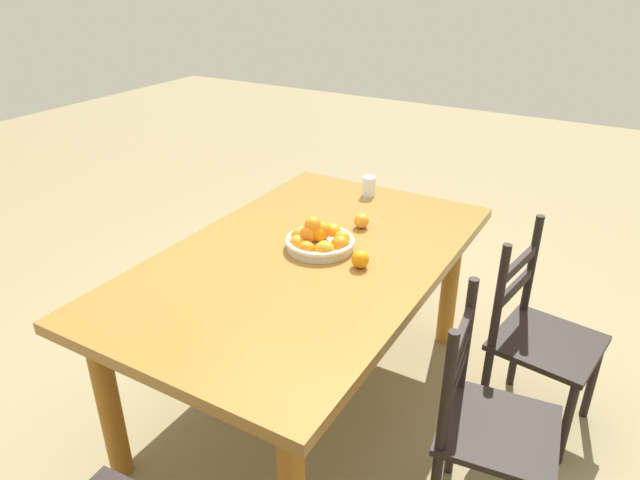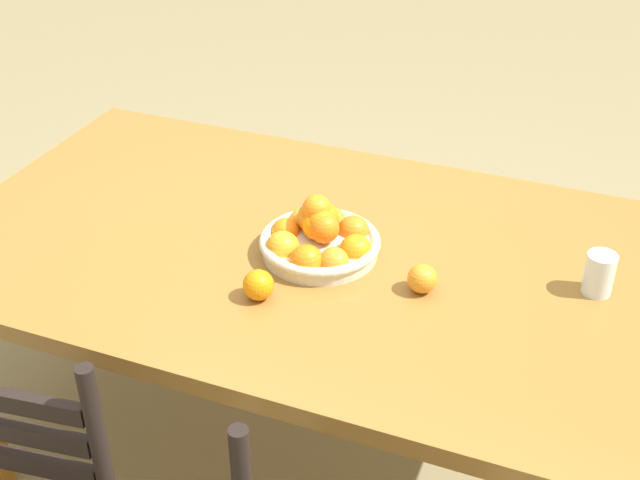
{
  "view_description": "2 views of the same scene",
  "coord_description": "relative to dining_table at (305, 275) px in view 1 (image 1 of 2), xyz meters",
  "views": [
    {
      "loc": [
        1.8,
        1.12,
        1.87
      ],
      "look_at": [
        -0.09,
        0.02,
        0.79
      ],
      "focal_mm": 32.2,
      "sensor_mm": 36.0,
      "label": 1
    },
    {
      "loc": [
        -0.73,
        1.65,
        1.92
      ],
      "look_at": [
        -0.09,
        0.02,
        0.79
      ],
      "focal_mm": 47.71,
      "sensor_mm": 36.0,
      "label": 2
    }
  ],
  "objects": [
    {
      "name": "orange_loose_1",
      "position": [
        -0.36,
        0.08,
        0.13
      ],
      "size": [
        0.07,
        0.07,
        0.07
      ],
      "primitive_type": "sphere",
      "color": "orange",
      "rests_on": "dining_table"
    },
    {
      "name": "chair_near_window",
      "position": [
        -0.38,
        0.92,
        -0.24
      ],
      "size": [
        0.46,
        0.46,
        0.9
      ],
      "rotation": [
        0.0,
        0.0,
        2.99
      ],
      "color": "black",
      "rests_on": "ground"
    },
    {
      "name": "dining_table",
      "position": [
        0.0,
        0.0,
        0.0
      ],
      "size": [
        1.78,
        1.09,
        0.75
      ],
      "color": "olive",
      "rests_on": "ground"
    },
    {
      "name": "drinking_glass",
      "position": [
        -0.74,
        -0.06,
        0.15
      ],
      "size": [
        0.07,
        0.07,
        0.1
      ],
      "primitive_type": "cylinder",
      "color": "silver",
      "rests_on": "dining_table"
    },
    {
      "name": "chair_by_cabinet",
      "position": [
        0.24,
        0.87,
        -0.22
      ],
      "size": [
        0.43,
        0.43,
        0.9
      ],
      "rotation": [
        0.0,
        0.0,
        3.26
      ],
      "color": "black",
      "rests_on": "ground"
    },
    {
      "name": "ground_plane",
      "position": [
        0.0,
        0.0,
        -0.66
      ],
      "size": [
        12.0,
        12.0,
        0.0
      ],
      "primitive_type": "plane",
      "color": "#887B55"
    },
    {
      "name": "fruit_bowl",
      "position": [
        -0.08,
        0.02,
        0.14
      ],
      "size": [
        0.3,
        0.3,
        0.15
      ],
      "color": "beige",
      "rests_on": "dining_table"
    },
    {
      "name": "orange_loose_0",
      "position": [
        -0.02,
        0.25,
        0.13
      ],
      "size": [
        0.07,
        0.07,
        0.07
      ],
      "primitive_type": "sphere",
      "color": "orange",
      "rests_on": "dining_table"
    }
  ]
}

